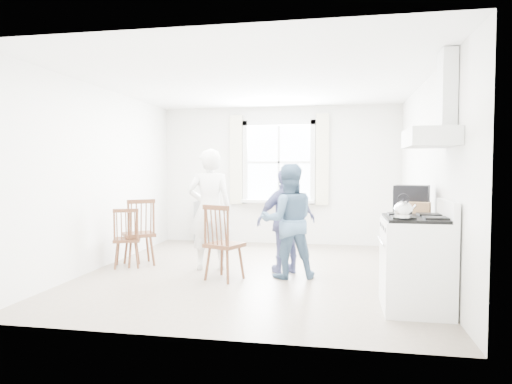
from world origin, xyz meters
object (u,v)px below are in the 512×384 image
Objects in this scene: windsor_chair_b at (219,234)px; person_mid at (288,221)px; person_left at (210,209)px; person_right at (286,221)px; gas_stove at (416,263)px; windsor_chair_c at (140,225)px; windsor_chair_a at (126,231)px; low_cabinet at (412,254)px; stereo_stack at (412,200)px.

windsor_chair_b is 0.66× the size of person_mid.
person_right is (1.09, -0.02, -0.14)m from person_left.
windsor_chair_b is 0.92m from person_mid.
windsor_chair_c is (-3.64, 1.44, 0.12)m from gas_stove.
person_left is 1.10m from person_right.
windsor_chair_a is 0.88× the size of windsor_chair_c.
person_right is at bearing 155.38° from low_cabinet.
windsor_chair_b is at bearing 99.57° from person_left.
person_mid reaches higher than windsor_chair_c.
gas_stove is at bearing 134.64° from person_left.
windsor_chair_b is 0.99× the size of windsor_chair_c.
person_mid is 1.05× the size of person_right.
person_right is (0.78, 0.63, 0.11)m from windsor_chair_b.
windsor_chair_a is at bearing 161.37° from gas_stove.
windsor_chair_a is 2.30m from person_right.
windsor_chair_c is 1.09m from person_left.
windsor_chair_b is (-2.26, 0.78, 0.12)m from gas_stove.
windsor_chair_a is 1.59m from windsor_chair_b.
low_cabinet is 2.78m from person_left.
stereo_stack is 0.46× the size of windsor_chair_b.
stereo_stack is 2.37m from windsor_chair_b.
person_right reaches higher than gas_stove.
person_right is at bearing 157.46° from stereo_stack.
person_mid is (-1.43, 1.14, 0.26)m from gas_stove.
gas_stove is 3.98m from windsor_chair_a.
gas_stove reaches higher than windsor_chair_a.
windsor_chair_c is (-3.71, 0.74, 0.16)m from low_cabinet.
windsor_chair_a is 0.89× the size of windsor_chair_b.
low_cabinet is 1.59m from person_mid.
windsor_chair_b is 1.52m from windsor_chair_c.
person_mid is (-1.49, 0.37, -0.32)m from stereo_stack.
windsor_chair_a is 0.61× the size of person_right.
stereo_stack is (0.06, 0.77, 0.59)m from gas_stove.
person_mid is at bearing 163.50° from low_cabinet.
person_right is (2.15, -0.03, 0.11)m from windsor_chair_c.
windsor_chair_c is at bearing -28.02° from person_right.
stereo_stack is 0.32× the size of person_right.
windsor_chair_c is 0.67× the size of person_mid.
windsor_chair_b is at bearing -25.66° from windsor_chair_c.
person_right is at bearing 162.81° from person_left.
stereo_stack is 0.30× the size of person_mid.
stereo_stack is at bearing 149.90° from person_mid.
gas_stove is at bearing -94.58° from stereo_stack.
person_mid is (2.21, -0.30, 0.14)m from windsor_chair_c.
stereo_stack is at bearing -7.46° from windsor_chair_a.
stereo_stack reaches higher than gas_stove.
windsor_chair_c is at bearing 51.08° from windsor_chair_a.
person_left is at bearing 115.97° from windsor_chair_b.
windsor_chair_a is 0.23m from windsor_chair_c.
person_right is (-1.55, 0.64, -0.35)m from stereo_stack.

